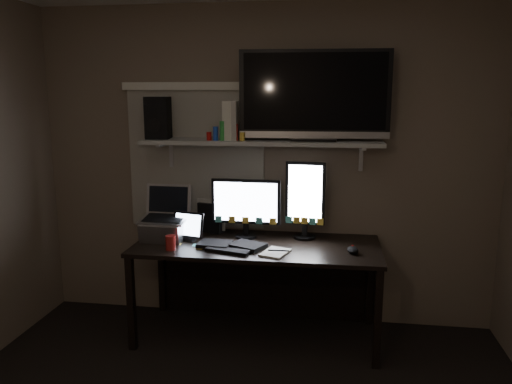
% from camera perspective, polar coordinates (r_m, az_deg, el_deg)
% --- Properties ---
extents(back_wall, '(3.60, 0.00, 3.60)m').
position_cam_1_polar(back_wall, '(3.95, 0.92, 2.86)').
color(back_wall, '#716051').
rests_on(back_wall, floor).
extents(window_blinds, '(1.10, 0.02, 1.10)m').
position_cam_1_polar(window_blinds, '(4.04, -6.88, 3.68)').
color(window_blinds, '#B2ADA0').
rests_on(window_blinds, back_wall).
extents(desk, '(1.80, 0.75, 0.73)m').
position_cam_1_polar(desk, '(3.88, 0.39, -7.92)').
color(desk, black).
rests_on(desk, floor).
extents(wall_shelf, '(1.80, 0.35, 0.03)m').
position_cam_1_polar(wall_shelf, '(3.76, 0.57, 5.73)').
color(wall_shelf, '#A2A29D').
rests_on(wall_shelf, back_wall).
extents(monitor_landscape, '(0.53, 0.07, 0.47)m').
position_cam_1_polar(monitor_landscape, '(3.81, -1.17, -1.84)').
color(monitor_landscape, black).
rests_on(monitor_landscape, desk).
extents(monitor_portrait, '(0.31, 0.09, 0.60)m').
position_cam_1_polar(monitor_portrait, '(3.80, 5.65, -0.90)').
color(monitor_portrait, black).
rests_on(monitor_portrait, desk).
extents(keyboard, '(0.52, 0.31, 0.03)m').
position_cam_1_polar(keyboard, '(3.64, -2.85, -6.06)').
color(keyboard, black).
rests_on(keyboard, desk).
extents(mouse, '(0.10, 0.13, 0.04)m').
position_cam_1_polar(mouse, '(3.56, 11.01, -6.51)').
color(mouse, black).
rests_on(mouse, desk).
extents(notepad, '(0.22, 0.26, 0.01)m').
position_cam_1_polar(notepad, '(3.49, 2.22, -6.93)').
color(notepad, beige).
rests_on(notepad, desk).
extents(tablet, '(0.27, 0.17, 0.22)m').
position_cam_1_polar(tablet, '(3.80, -7.74, -3.89)').
color(tablet, black).
rests_on(tablet, desk).
extents(file_sorter, '(0.22, 0.15, 0.25)m').
position_cam_1_polar(file_sorter, '(4.01, -5.14, -2.79)').
color(file_sorter, black).
rests_on(file_sorter, desk).
extents(laptop, '(0.36, 0.30, 0.40)m').
position_cam_1_polar(laptop, '(3.82, -10.49, -2.49)').
color(laptop, '#B1B0B5').
rests_on(laptop, desk).
extents(cup, '(0.09, 0.09, 0.10)m').
position_cam_1_polar(cup, '(3.61, -9.73, -5.74)').
color(cup, maroon).
rests_on(cup, desk).
extents(sticky_notes, '(0.32, 0.28, 0.00)m').
position_cam_1_polar(sticky_notes, '(3.74, -7.24, -5.88)').
color(sticky_notes, yellow).
rests_on(sticky_notes, desk).
extents(tv, '(1.10, 0.25, 0.66)m').
position_cam_1_polar(tv, '(3.71, 6.68, 10.89)').
color(tv, black).
rests_on(tv, wall_shelf).
extents(game_console, '(0.15, 0.25, 0.29)m').
position_cam_1_polar(game_console, '(3.79, -2.45, 8.18)').
color(game_console, silver).
rests_on(game_console, wall_shelf).
extents(speaker, '(0.20, 0.23, 0.32)m').
position_cam_1_polar(speaker, '(3.94, -11.11, 8.32)').
color(speaker, black).
rests_on(speaker, wall_shelf).
extents(bottles, '(0.24, 0.10, 0.15)m').
position_cam_1_polar(bottles, '(3.71, -3.51, 7.01)').
color(bottles, '#A50F0C').
rests_on(bottles, wall_shelf).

